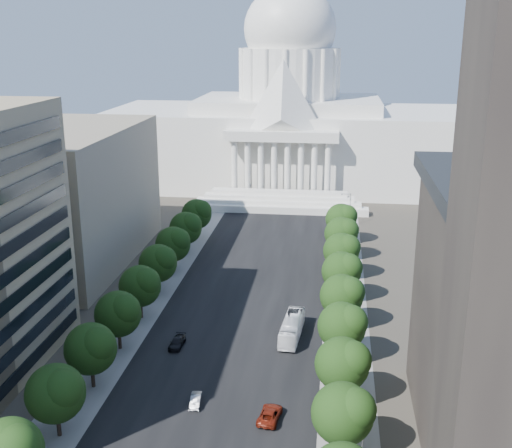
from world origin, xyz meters
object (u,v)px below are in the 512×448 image
at_px(car_silver, 196,400).
at_px(city_bus, 292,328).
at_px(car_red, 270,415).
at_px(car_dark_b, 177,343).

relative_size(car_silver, city_bus, 0.32).
bearing_deg(city_bus, car_red, -88.19).
distance_m(car_dark_b, city_bus, 19.48).
bearing_deg(car_silver, car_red, -17.45).
relative_size(car_dark_b, city_bus, 0.41).
height_order(car_dark_b, city_bus, city_bus).
bearing_deg(car_red, car_dark_b, -39.68).
xyz_separation_m(car_silver, car_dark_b, (-6.73, 16.54, 0.07)).
xyz_separation_m(car_dark_b, city_bus, (18.58, 5.78, 0.99)).
relative_size(car_red, city_bus, 0.46).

